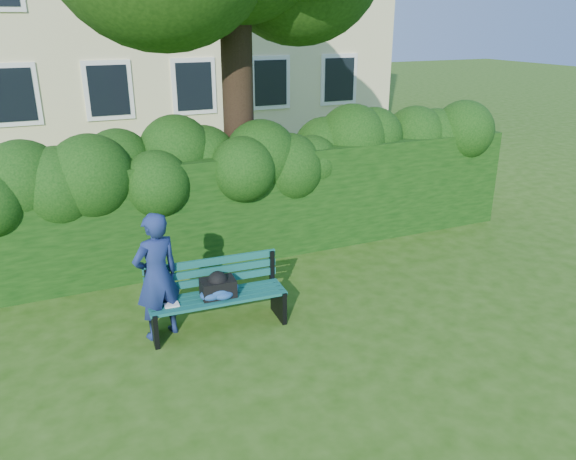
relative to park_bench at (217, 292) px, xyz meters
name	(u,v)px	position (x,y,z in m)	size (l,w,h in m)	color
ground	(305,306)	(1.31, 0.04, -0.50)	(80.00, 80.00, 0.00)	#274F0E
hedge	(250,203)	(1.31, 2.24, 0.40)	(10.00, 1.00, 1.80)	#0C330B
park_bench	(217,292)	(0.00, 0.00, 0.00)	(1.81, 0.66, 0.89)	#0F4C4D
man_reading	(157,276)	(-0.73, 0.09, 0.34)	(0.61, 0.40, 1.67)	navy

